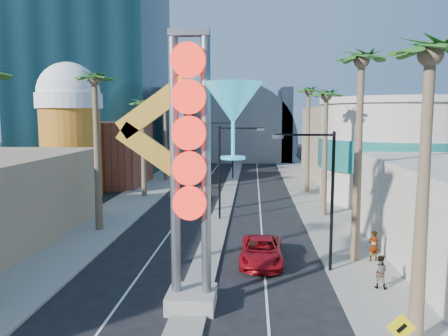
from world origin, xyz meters
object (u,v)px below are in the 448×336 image
neon_sign (208,151)px  pedestrian_a (373,246)px  red_pickup (261,251)px  pedestrian_b (380,272)px

neon_sign → pedestrian_a: (9.24, 6.86, -6.23)m
neon_sign → pedestrian_a: neon_sign is taller
red_pickup → pedestrian_b: size_ratio=3.22×
neon_sign → pedestrian_b: neon_sign is taller
red_pickup → pedestrian_a: 6.75m
red_pickup → pedestrian_a: bearing=5.4°
neon_sign → pedestrian_b: (8.42, 2.63, -6.32)m
red_pickup → pedestrian_a: pedestrian_a is taller
neon_sign → red_pickup: 9.50m
red_pickup → pedestrian_b: pedestrian_b is taller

